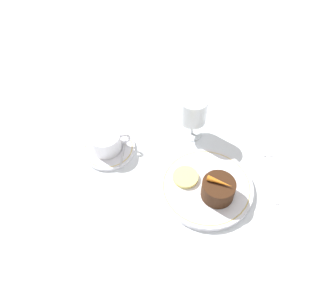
{
  "coord_description": "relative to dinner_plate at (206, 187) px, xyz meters",
  "views": [
    {
      "loc": [
        -0.16,
        -0.44,
        0.7
      ],
      "look_at": [
        -0.07,
        0.09,
        0.04
      ],
      "focal_mm": 35.0,
      "sensor_mm": 36.0,
      "label": 1
    }
  ],
  "objects": [
    {
      "name": "carrot_garnish",
      "position": [
        0.02,
        -0.03,
        0.06
      ],
      "size": [
        0.06,
        0.04,
        0.01
      ],
      "color": "orange",
      "rests_on": "dessert_cake"
    },
    {
      "name": "dinner_plate",
      "position": [
        0.0,
        0.0,
        0.0
      ],
      "size": [
        0.23,
        0.23,
        0.01
      ],
      "color": "white",
      "rests_on": "ground_plane"
    },
    {
      "name": "saucer",
      "position": [
        -0.23,
        0.17,
        -0.0
      ],
      "size": [
        0.14,
        0.14,
        0.01
      ],
      "color": "white",
      "rests_on": "ground_plane"
    },
    {
      "name": "coffee_cup",
      "position": [
        -0.23,
        0.17,
        0.03
      ],
      "size": [
        0.11,
        0.08,
        0.05
      ],
      "color": "white",
      "rests_on": "saucer"
    },
    {
      "name": "ground_plane",
      "position": [
        -0.01,
        0.03,
        -0.01
      ],
      "size": [
        3.0,
        3.0,
        0.0
      ],
      "primitive_type": "plane",
      "color": "white"
    },
    {
      "name": "fork",
      "position": [
        0.18,
        0.04,
        -0.01
      ],
      "size": [
        0.06,
        0.19,
        0.01
      ],
      "color": "silver",
      "rests_on": "ground_plane"
    },
    {
      "name": "spoon",
      "position": [
        -0.19,
        0.16,
        0.0
      ],
      "size": [
        0.04,
        0.11,
        0.0
      ],
      "color": "silver",
      "rests_on": "saucer"
    },
    {
      "name": "pineapple_slice",
      "position": [
        -0.05,
        0.03,
        0.01
      ],
      "size": [
        0.06,
        0.06,
        0.01
      ],
      "color": "#EFE075",
      "rests_on": "dinner_plate"
    },
    {
      "name": "dessert_cake",
      "position": [
        0.02,
        -0.03,
        0.03
      ],
      "size": [
        0.08,
        0.08,
        0.05
      ],
      "color": "#381E0F",
      "rests_on": "dinner_plate"
    },
    {
      "name": "wine_glass",
      "position": [
        0.0,
        0.18,
        0.08
      ],
      "size": [
        0.07,
        0.07,
        0.13
      ],
      "color": "silver",
      "rests_on": "ground_plane"
    }
  ]
}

